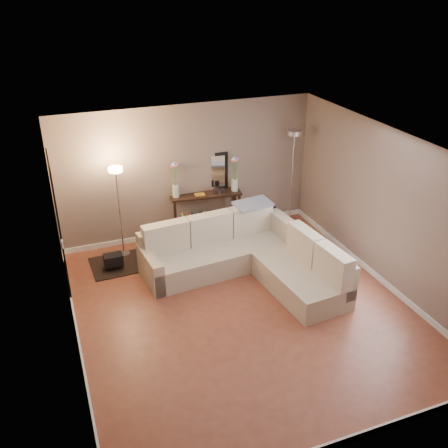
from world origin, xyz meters
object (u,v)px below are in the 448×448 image
object	(u,v)px
floor_lamp_lit	(118,195)
floor_lamp_unlit	(293,159)
sectional_sofa	(247,255)
console_table	(202,211)

from	to	relation	value
floor_lamp_lit	floor_lamp_unlit	bearing A→B (deg)	0.96
floor_lamp_unlit	sectional_sofa	bearing A→B (deg)	-137.54
floor_lamp_lit	floor_lamp_unlit	distance (m)	3.48
floor_lamp_unlit	floor_lamp_lit	bearing A→B (deg)	-179.04
floor_lamp_unlit	console_table	bearing A→B (deg)	172.44
console_table	floor_lamp_lit	bearing A→B (deg)	-169.57
console_table	floor_lamp_lit	size ratio (longest dim) A/B	0.82
sectional_sofa	console_table	size ratio (longest dim) A/B	2.05
console_table	floor_lamp_lit	world-z (taller)	floor_lamp_lit
floor_lamp_lit	floor_lamp_unlit	xyz separation A→B (m)	(3.47, 0.06, 0.20)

